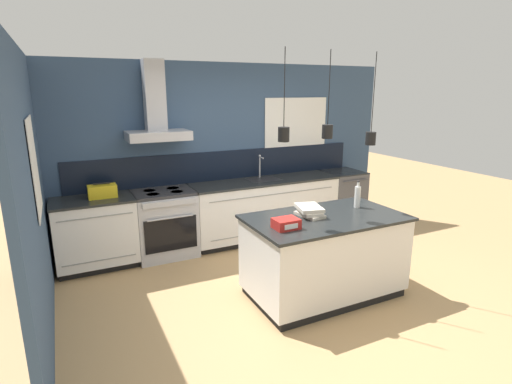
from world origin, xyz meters
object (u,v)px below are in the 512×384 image
object	(u,v)px
bottle_on_island	(357,196)
oven_range	(165,223)
red_supply_box	(286,224)
dishwasher	(341,198)
yellow_toolbox	(102,191)
book_stack	(309,211)

from	to	relation	value
bottle_on_island	oven_range	bearing A→B (deg)	136.22
oven_range	red_supply_box	xyz separation A→B (m)	(0.72, -2.00, 0.50)
bottle_on_island	red_supply_box	bearing A→B (deg)	-166.57
dishwasher	yellow_toolbox	world-z (taller)	yellow_toolbox
dishwasher	bottle_on_island	size ratio (longest dim) A/B	2.94
dishwasher	yellow_toolbox	distance (m)	3.78
red_supply_box	dishwasher	bearing A→B (deg)	41.54
oven_range	yellow_toolbox	size ratio (longest dim) A/B	2.68
dishwasher	bottle_on_island	bearing A→B (deg)	-123.82
oven_range	bottle_on_island	size ratio (longest dim) A/B	2.94
book_stack	bottle_on_island	bearing A→B (deg)	2.23
red_supply_box	bottle_on_island	bearing A→B (deg)	13.43
dishwasher	book_stack	xyz separation A→B (m)	(-1.84, -1.77, 0.51)
oven_range	book_stack	world-z (taller)	book_stack
oven_range	book_stack	bearing A→B (deg)	-56.98
dishwasher	red_supply_box	bearing A→B (deg)	-138.46
oven_range	yellow_toolbox	distance (m)	0.93
red_supply_box	book_stack	bearing A→B (deg)	28.88
red_supply_box	yellow_toolbox	distance (m)	2.49
yellow_toolbox	dishwasher	bearing A→B (deg)	-0.00
bottle_on_island	yellow_toolbox	xyz separation A→B (m)	(-2.57, 1.74, -0.05)
oven_range	bottle_on_island	bearing A→B (deg)	-43.78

